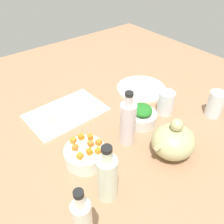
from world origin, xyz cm
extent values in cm
cube|color=#9F7554|center=(0.00, 0.00, 1.50)|extent=(190.00, 190.00, 3.00)
cube|color=silver|center=(12.95, -16.78, 3.50)|extent=(34.74, 23.73, 1.00)
cylinder|color=white|center=(-27.73, -10.54, 3.60)|extent=(25.07, 25.07, 1.20)
cylinder|color=white|center=(-9.19, 8.80, 5.62)|extent=(12.42, 12.42, 5.24)
cylinder|color=white|center=(21.14, 11.34, 5.86)|extent=(14.72, 14.72, 5.72)
ellipsoid|color=tan|center=(-5.91, 28.00, 8.89)|extent=(16.21, 15.42, 11.78)
sphere|color=tan|center=(-5.91, 28.00, 16.60)|extent=(4.54, 4.54, 4.54)
cylinder|color=tan|center=(0.98, 28.00, 10.36)|extent=(5.38, 2.00, 3.93)
cylinder|color=silver|center=(37.45, 36.36, 25.01)|extent=(2.05, 2.05, 3.86)
cylinder|color=black|center=(37.45, 36.36, 27.54)|extent=(2.27, 2.27, 1.20)
cylinder|color=silver|center=(2.90, 13.04, 11.73)|extent=(6.09, 6.09, 17.46)
cylinder|color=silver|center=(2.90, 13.04, 22.49)|extent=(2.74, 2.74, 4.06)
cylinder|color=black|center=(2.90, 13.04, 25.12)|extent=(3.04, 3.04, 1.20)
cylinder|color=silver|center=(23.43, 27.22, 10.96)|extent=(6.30, 6.30, 15.92)
cylinder|color=silver|center=(23.43, 27.22, 20.93)|extent=(2.83, 2.83, 4.01)
cylinder|color=black|center=(23.43, 27.22, 23.53)|extent=(3.15, 3.15, 1.20)
cylinder|color=white|center=(-22.49, 9.86, 8.37)|extent=(7.22, 7.22, 10.75)
cylinder|color=white|center=(-37.84, 24.46, 8.90)|extent=(6.87, 6.87, 11.80)
cube|color=orange|center=(18.48, 11.21, 9.62)|extent=(1.86, 1.86, 1.80)
cube|color=orange|center=(24.46, 13.69, 9.62)|extent=(2.35, 2.35, 1.80)
cube|color=orange|center=(20.90, 14.04, 9.62)|extent=(2.07, 2.07, 1.80)
cube|color=orange|center=(23.69, 9.35, 9.62)|extent=(2.54, 2.54, 1.80)
cube|color=orange|center=(19.19, 6.14, 9.62)|extent=(1.85, 1.85, 1.80)
cube|color=orange|center=(18.32, 15.56, 9.62)|extent=(2.32, 2.32, 1.80)
cube|color=orange|center=(15.87, 12.44, 9.62)|extent=(2.22, 2.22, 1.80)
cube|color=orange|center=(22.41, 5.99, 9.62)|extent=(2.53, 2.53, 1.80)
cube|color=orange|center=(16.68, 8.35, 9.62)|extent=(2.26, 2.26, 1.80)
ellipsoid|color=#237424|center=(-9.19, 8.80, 9.99)|extent=(11.81, 12.10, 3.50)
cube|color=white|center=(-27.96, -14.29, 5.30)|extent=(3.02, 3.02, 2.20)
cube|color=white|center=(-31.07, -9.68, 5.30)|extent=(2.93, 2.93, 2.20)
cube|color=white|center=(-27.78, -6.55, 5.30)|extent=(2.91, 2.91, 2.20)
cube|color=white|center=(-23.33, -9.18, 5.30)|extent=(2.28, 2.28, 2.20)
cube|color=white|center=(-26.28, -11.16, 5.30)|extent=(2.42, 2.42, 2.20)
cube|color=white|center=(-23.58, -14.29, 5.30)|extent=(3.09, 3.09, 2.20)
cube|color=white|center=(-31.66, -13.42, 5.30)|extent=(2.35, 2.35, 2.20)
pyramid|color=beige|center=(5.16, -14.61, 5.00)|extent=(6.56, 6.26, 2.01)
pyramid|color=beige|center=(10.58, -10.56, 5.43)|extent=(5.24, 5.41, 2.87)
pyramid|color=beige|center=(1.57, -10.19, 5.55)|extent=(4.88, 4.26, 3.09)
pyramid|color=beige|center=(13.60, -23.25, 5.24)|extent=(7.33, 7.62, 2.47)
pyramid|color=beige|center=(4.26, -23.03, 5.56)|extent=(7.17, 6.85, 3.12)
pyramid|color=beige|center=(22.70, -14.59, 5.41)|extent=(7.46, 7.25, 2.83)
camera|label=1|loc=(49.33, 62.12, 69.69)|focal=38.24mm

